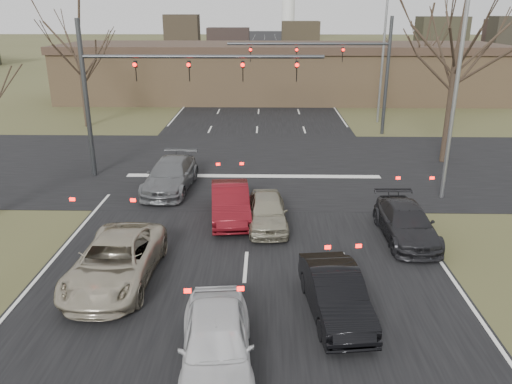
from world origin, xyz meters
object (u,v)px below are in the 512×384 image
streetlight_right_far (381,49)px  car_red_ahead (230,202)px  car_white_sedan (216,343)px  mast_arm_near (149,80)px  streetlight_right_near (453,78)px  car_silver_ahead (267,211)px  car_black_hatch (335,293)px  car_charcoal_sedan (406,223)px  car_silver_suv (115,261)px  mast_arm_far (347,62)px  car_grey_ahead (171,175)px  building (280,71)px

streetlight_right_far → car_red_ahead: streetlight_right_far is taller
streetlight_right_far → car_white_sedan: streetlight_right_far is taller
mast_arm_near → streetlight_right_near: streetlight_right_near is taller
streetlight_right_far → car_silver_ahead: 22.76m
car_black_hatch → car_charcoal_sedan: size_ratio=0.92×
streetlight_right_near → streetlight_right_far: same height
streetlight_right_near → car_silver_suv: bearing=-148.2°
car_white_sedan → streetlight_right_far: bearing=65.9°
mast_arm_near → mast_arm_far: (11.41, 10.00, -0.06)m
car_silver_suv → streetlight_right_far: bearing=62.9°
mast_arm_far → car_white_sedan: (-6.68, -25.17, -4.27)m
car_white_sedan → car_silver_ahead: bearing=76.3°
car_grey_ahead → car_red_ahead: size_ratio=1.15×
streetlight_right_far → car_grey_ahead: streetlight_right_far is taller
car_silver_suv → car_white_sedan: size_ratio=1.20×
car_charcoal_sedan → car_red_ahead: (-6.91, 1.84, 0.08)m
car_grey_ahead → car_red_ahead: bearing=-44.9°
car_black_hatch → car_charcoal_sedan: (3.39, 5.21, -0.03)m
mast_arm_near → car_white_sedan: size_ratio=2.76×
mast_arm_near → mast_arm_far: 15.17m
car_white_sedan → car_silver_suv: bearing=126.0°
car_white_sedan → car_black_hatch: 4.02m
mast_arm_near → car_red_ahead: mast_arm_near is taller
car_silver_ahead → mast_arm_far: bearing=69.0°
car_white_sedan → car_black_hatch: (3.20, 2.43, -0.07)m
car_silver_suv → car_charcoal_sedan: bearing=20.0°
car_charcoal_sedan → streetlight_right_far: bearing=80.3°
car_silver_suv → car_grey_ahead: bearing=90.2°
car_red_ahead → streetlight_right_near: bearing=9.7°
car_grey_ahead → car_red_ahead: 4.80m
building → mast_arm_far: mast_arm_far is taller
building → car_charcoal_sedan: size_ratio=9.40×
car_red_ahead → car_silver_ahead: 1.75m
car_black_hatch → car_charcoal_sedan: bearing=50.1°
mast_arm_near → car_red_ahead: (4.41, -5.70, -4.34)m
car_charcoal_sedan → car_white_sedan: bearing=-132.0°
car_grey_ahead → car_red_ahead: car_grey_ahead is taller
mast_arm_near → streetlight_right_near: size_ratio=1.21×
car_grey_ahead → car_silver_ahead: car_grey_ahead is taller
mast_arm_near → car_grey_ahead: mast_arm_near is taller
car_white_sedan → car_red_ahead: (-0.32, 9.47, -0.02)m
streetlight_right_near → car_black_hatch: (-6.12, -9.75, -4.90)m
car_silver_suv → car_charcoal_sedan: 10.83m
streetlight_right_far → car_charcoal_sedan: streetlight_right_far is taller
streetlight_right_near → car_white_sedan: streetlight_right_near is taller
building → car_white_sedan: (-2.50, -40.17, -1.92)m
streetlight_right_far → car_charcoal_sedan: bearing=-98.5°
car_black_hatch → car_charcoal_sedan: 6.22m
building → car_silver_ahead: building is taller
car_black_hatch → car_silver_ahead: car_black_hatch is taller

